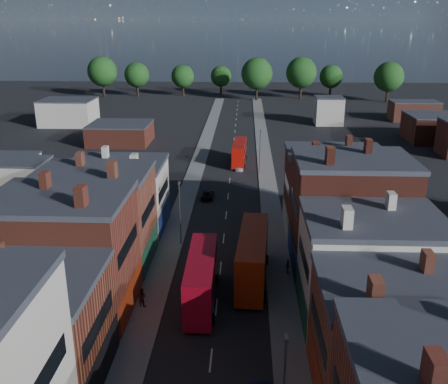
# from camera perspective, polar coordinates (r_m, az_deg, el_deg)

# --- Properties ---
(pavement_west) EXTENTS (3.00, 200.00, 0.12)m
(pavement_west) POSITION_cam_1_polar(r_m,az_deg,el_deg) (80.80, -4.09, 0.09)
(pavement_west) COLOR gray
(pavement_west) RESTS_ON ground
(pavement_east) EXTENTS (3.00, 200.00, 0.12)m
(pavement_east) POSITION_cam_1_polar(r_m,az_deg,el_deg) (80.40, 5.16, -0.04)
(pavement_east) COLOR gray
(pavement_east) RESTS_ON ground
(terrace_east) EXTENTS (12.00, 80.00, 13.20)m
(terrace_east) POSITION_cam_1_polar(r_m,az_deg,el_deg) (34.50, 22.44, -17.44)
(terrace_east) COLOR maroon
(terrace_east) RESTS_ON ground
(lamp_post_1) EXTENTS (0.25, 0.70, 8.12)m
(lamp_post_1) POSITION_cam_1_polar(r_m,az_deg,el_deg) (33.83, 6.86, -20.79)
(lamp_post_1) COLOR slate
(lamp_post_1) RESTS_ON ground
(lamp_post_2) EXTENTS (0.25, 0.70, 8.12)m
(lamp_post_2) POSITION_cam_1_polar(r_m,az_deg,el_deg) (60.42, -5.06, -1.94)
(lamp_post_2) COLOR slate
(lamp_post_2) RESTS_ON ground
(lamp_post_3) EXTENTS (0.25, 0.70, 8.12)m
(lamp_post_3) POSITION_cam_1_polar(r_m,az_deg,el_deg) (88.60, 4.13, 4.93)
(lamp_post_3) COLOR slate
(lamp_post_3) RESTS_ON ground
(bus_0) EXTENTS (3.00, 11.40, 4.91)m
(bus_0) POSITION_cam_1_polar(r_m,az_deg,el_deg) (48.99, -2.61, -9.82)
(bus_0) COLOR #AF0A1E
(bus_0) RESTS_ON ground
(bus_1) EXTENTS (3.76, 12.55, 5.35)m
(bus_1) POSITION_cam_1_polar(r_m,az_deg,el_deg) (52.67, 3.28, -7.35)
(bus_1) COLOR #A02509
(bus_1) RESTS_ON ground
(bus_2) EXTENTS (2.89, 10.07, 4.30)m
(bus_2) POSITION_cam_1_polar(r_m,az_deg,el_deg) (95.62, 1.77, 4.56)
(bus_2) COLOR #BB1008
(bus_2) RESTS_ON ground
(car_2) EXTENTS (1.82, 3.88, 1.07)m
(car_2) POSITION_cam_1_polar(r_m,az_deg,el_deg) (77.31, -1.91, -0.39)
(car_2) COLOR black
(car_2) RESTS_ON ground
(car_3) EXTENTS (1.63, 3.73, 1.07)m
(car_3) POSITION_cam_1_polar(r_m,az_deg,el_deg) (92.38, 1.79, 2.88)
(car_3) COLOR white
(car_3) RESTS_ON ground
(ped_1) EXTENTS (1.04, 0.79, 1.89)m
(ped_1) POSITION_cam_1_polar(r_m,az_deg,el_deg) (49.64, -9.39, -11.77)
(ped_1) COLOR #3B1718
(ped_1) RESTS_ON pavement_west
(ped_3) EXTENTS (0.70, 1.01, 1.58)m
(ped_3) POSITION_cam_1_polar(r_m,az_deg,el_deg) (55.28, 7.28, -8.44)
(ped_3) COLOR #5A554D
(ped_3) RESTS_ON pavement_east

